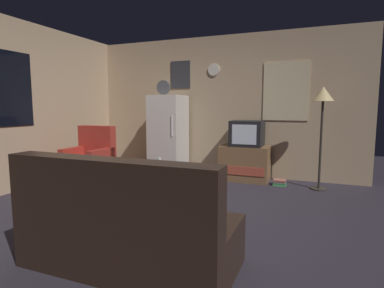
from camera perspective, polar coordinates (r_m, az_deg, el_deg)
name	(u,v)px	position (r m, az deg, el deg)	size (l,w,h in m)	color
ground_plane	(160,213)	(3.88, -5.84, -12.55)	(12.00, 12.00, 0.00)	#2D2833
wall_with_art	(220,106)	(5.93, 5.19, 6.94)	(5.20, 0.12, 2.59)	tan
wall_left_with_window	(5,106)	(5.34, -31.18, 6.06)	(0.12, 5.20, 2.60)	tan
fridge	(168,135)	(5.88, -4.40, 1.65)	(0.60, 0.62, 1.77)	silver
tv_stand	(245,163)	(5.53, 9.67, -3.47)	(0.84, 0.53, 0.61)	brown
crt_tv	(247,133)	(5.46, 10.10, 1.94)	(0.54, 0.51, 0.44)	black
standing_lamp	(323,102)	(5.13, 22.92, 7.13)	(0.32, 0.32, 1.59)	#332D28
coffee_table	(149,184)	(4.34, -7.94, -7.25)	(0.72, 0.72, 0.46)	brown
wine_glass	(159,163)	(4.17, -6.01, -3.52)	(0.05, 0.05, 0.15)	silver
mug_ceramic_white	(136,165)	(4.25, -10.18, -3.80)	(0.08, 0.08, 0.09)	silver
mug_ceramic_tan	(152,165)	(4.24, -7.40, -3.77)	(0.08, 0.08, 0.09)	tan
remote_control	(159,167)	(4.25, -6.17, -4.19)	(0.15, 0.04, 0.02)	black
armchair	(90,163)	(5.52, -18.27, -3.37)	(0.68, 0.68, 0.96)	#A52D23
couch	(127,230)	(2.61, -11.88, -15.19)	(1.70, 0.80, 0.92)	black
book_stack	(280,183)	(5.33, 15.80, -6.83)	(0.21, 0.15, 0.10)	#45C252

